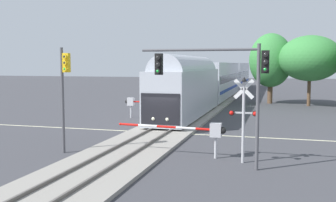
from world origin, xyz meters
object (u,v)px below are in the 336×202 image
Objects in this scene: commuter_train at (221,79)px; oak_far_right at (310,58)px; traffic_signal_median at (64,83)px; crossing_gate_far at (136,102)px; traffic_signal_near_right at (222,74)px; elm_centre_background at (271,60)px; crossing_gate_near at (203,130)px; crossing_signal_mast at (243,111)px.

oak_far_right is (11.07, -7.35, 2.65)m from commuter_train.
traffic_signal_median is (-3.16, -35.81, 1.03)m from commuter_train.
traffic_signal_near_right is at bearing -56.61° from crossing_gate_far.
elm_centre_background is at bearing 87.22° from traffic_signal_near_right.
traffic_signal_near_right is 0.69× the size of elm_centre_background.
traffic_signal_near_right is at bearing -56.22° from crossing_gate_near.
crossing_gate_near is (4.12, -34.83, -1.33)m from commuter_train.
crossing_gate_far is 0.65× the size of oak_far_right.
oak_far_right reaches higher than commuter_train.
oak_far_right reaches higher than traffic_signal_median.
commuter_train is at bearing 146.44° from oak_far_right.
elm_centre_background is 4.71m from oak_far_right.
crossing_gate_near is 1.12× the size of crossing_gate_far.
crossing_gate_far is at bearing 94.56° from traffic_signal_median.
commuter_train is 14.80× the size of crossing_signal_mast.
traffic_signal_median reaches higher than crossing_gate_far.
oak_far_right is (5.81, 29.20, 1.08)m from traffic_signal_near_right.
traffic_signal_near_right is 1.04× the size of traffic_signal_median.
crossing_gate_near is at bearing -83.26° from commuter_train.
crossing_signal_mast is at bearing -51.96° from crossing_gate_far.
traffic_signal_median reaches higher than commuter_train.
crossing_gate_far is (-8.37, 12.73, -0.00)m from crossing_gate_near.
commuter_train is at bearing 96.74° from crossing_gate_near.
crossing_gate_near is 2.39m from crossing_signal_mast.
crossing_gate_far is (-10.40, 13.29, -1.13)m from crossing_signal_mast.
crossing_gate_far is 0.88× the size of traffic_signal_near_right.
traffic_signal_median is (-7.28, -0.98, 2.36)m from crossing_gate_near.
crossing_signal_mast is 9.40m from traffic_signal_median.
oak_far_right is (14.24, 28.46, 1.62)m from traffic_signal_median.
traffic_signal_median is 31.86m from oak_far_right.
elm_centre_background reaches higher than traffic_signal_median.
traffic_signal_median is 0.67× the size of elm_centre_background.
crossing_gate_far is 0.61× the size of elm_centre_background.
crossing_signal_mast is at bearing -80.15° from commuter_train.
crossing_signal_mast is 2.29m from traffic_signal_near_right.
elm_centre_background is at bearing -38.72° from commuter_train.
crossing_gate_far is at bearing 128.04° from crossing_signal_mast.
oak_far_right reaches higher than crossing_signal_mast.
crossing_signal_mast is 28.62m from oak_far_right.
crossing_gate_far is at bearing -100.90° from commuter_train.
elm_centre_background is at bearing 71.88° from traffic_signal_median.
elm_centre_background is at bearing 155.99° from oak_far_right.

